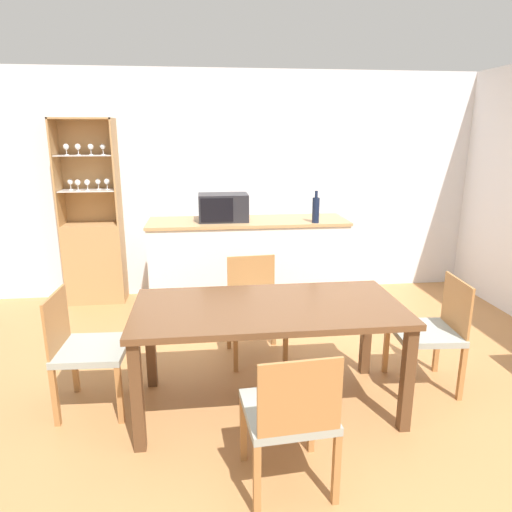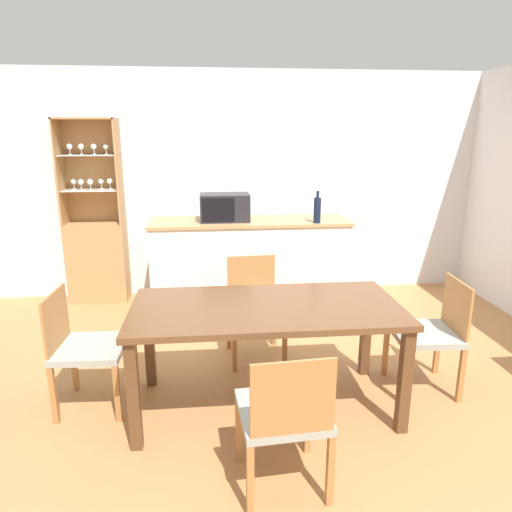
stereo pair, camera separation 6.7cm
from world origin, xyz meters
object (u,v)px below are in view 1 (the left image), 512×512
Objects in this scene: dining_chair_side_left_far at (86,349)px; wine_bottle at (316,209)px; display_cabinet at (94,248)px; dining_table at (268,318)px; dining_chair_head_far at (255,307)px; dining_chair_head_near at (290,414)px; microwave at (223,207)px; dining_chair_side_right_far at (431,331)px.

dining_chair_side_left_far is 2.50m from wine_bottle.
dining_chair_side_left_far is (0.40, -2.19, -0.17)m from display_cabinet.
display_cabinet is 1.13× the size of dining_table.
dining_chair_head_far is 1.00× the size of dining_chair_head_near.
dining_chair_head_far is 2.65× the size of wine_bottle.
microwave is at bearing -82.67° from dining_chair_head_far.
wine_bottle reaches higher than dining_table.
microwave reaches higher than dining_chair_side_left_far.
dining_chair_head_near is at bearing -106.53° from wine_bottle.
dining_chair_side_left_far is 2.06m from microwave.
dining_chair_side_left_far is at bearing -143.45° from wine_bottle.
dining_chair_head_near is 1.52m from dining_chair_side_right_far.
microwave is at bearing 45.34° from dining_chair_side_right_far.
dining_chair_head_near is at bearing -62.01° from display_cabinet.
wine_bottle reaches higher than dining_chair_side_left_far.
dining_table is 1.85m from microwave.
microwave is (-0.21, 1.77, 0.47)m from dining_table.
dining_table is 2.12× the size of dining_chair_head_far.
dining_chair_head_far is at bearing -78.32° from microwave.
dining_chair_side_right_far is at bearing -48.73° from microwave.
dining_chair_head_far is at bearing 85.93° from dining_chair_head_near.
dining_chair_head_far is 1.24m from microwave.
dining_chair_head_near is at bearing 130.12° from dining_chair_side_right_far.
display_cabinet is at bearing 159.07° from microwave.
display_cabinet is 3.51m from dining_chair_head_near.
dining_table is at bearing -114.00° from wine_bottle.
dining_chair_head_near reaches higher than dining_table.
wine_bottle reaches higher than dining_chair_head_far.
microwave is (-0.21, 1.00, 0.69)m from dining_chair_head_far.
dining_chair_head_near is (0.00, -0.77, -0.22)m from dining_table.
dining_chair_head_near is (0.01, -1.54, 0.00)m from dining_chair_head_far.
dining_table is at bearing 85.90° from dining_chair_head_far.
dining_chair_head_near is 1.00× the size of dining_chair_side_left_far.
dining_chair_side_left_far is at bearing 139.62° from dining_chair_head_near.
dining_chair_side_left_far is 1.00× the size of dining_chair_side_right_far.
dining_chair_head_near is at bearing -85.19° from microwave.
dining_chair_head_near is 2.53m from wine_bottle.
dining_chair_side_right_far is at bearing 148.16° from dining_chair_head_far.
microwave reaches higher than dining_chair_side_right_far.
dining_table is at bearing 99.90° from dining_chair_side_right_far.
dining_chair_head_far is 1.40m from dining_chair_side_right_far.
dining_chair_side_right_far is at bearing 5.83° from dining_table.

